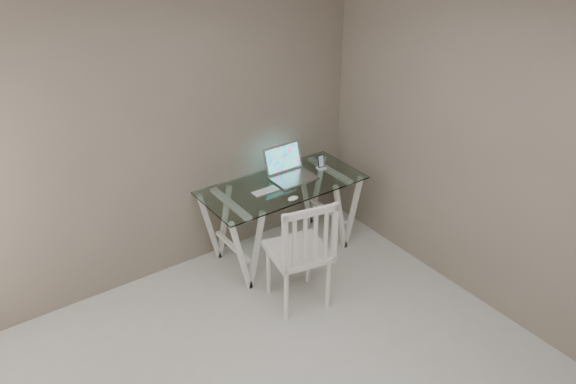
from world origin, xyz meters
name	(u,v)px	position (x,y,z in m)	size (l,w,h in m)	color
room	(313,214)	(-0.06, 0.02, 1.72)	(4.50, 4.52, 2.71)	#B2B0AB
desk	(283,218)	(1.02, 1.85, 0.38)	(1.50, 0.70, 0.75)	silver
chair	(303,250)	(0.70, 1.11, 0.57)	(0.55, 0.55, 1.03)	silver
laptop	(289,170)	(1.16, 1.95, 0.81)	(0.40, 0.35, 0.27)	#B7B7BB
keyboard	(265,191)	(0.81, 1.83, 0.75)	(0.25, 0.11, 0.01)	silver
mouse	(293,198)	(0.93, 1.56, 0.76)	(0.10, 0.06, 0.03)	white
phone_dock	(321,165)	(1.50, 1.90, 0.79)	(0.08, 0.08, 0.14)	white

